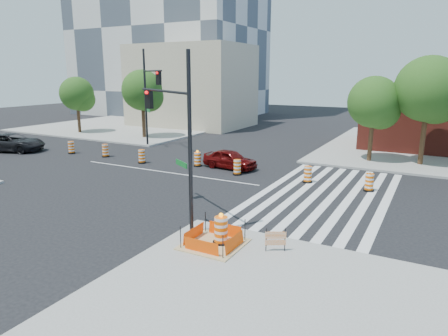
{
  "coord_description": "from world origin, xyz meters",
  "views": [
    {
      "loc": [
        16.13,
        -21.31,
        6.57
      ],
      "look_at": [
        5.77,
        -2.2,
        1.4
      ],
      "focal_mm": 32.0,
      "sensor_mm": 36.0,
      "label": 1
    }
  ],
  "objects_px": {
    "red_coupe": "(230,159)",
    "signal_pole_nw": "(149,89)",
    "dark_suv": "(12,143)",
    "signal_pole_se": "(175,124)"
  },
  "relations": [
    {
      "from": "signal_pole_se",
      "to": "signal_pole_nw",
      "type": "xyz_separation_m",
      "value": [
        -12.45,
        13.85,
        0.73
      ]
    },
    {
      "from": "red_coupe",
      "to": "signal_pole_nw",
      "type": "height_order",
      "value": "signal_pole_nw"
    },
    {
      "from": "dark_suv",
      "to": "signal_pole_nw",
      "type": "height_order",
      "value": "signal_pole_nw"
    },
    {
      "from": "red_coupe",
      "to": "dark_suv",
      "type": "relative_size",
      "value": 0.73
    },
    {
      "from": "red_coupe",
      "to": "signal_pole_se",
      "type": "relative_size",
      "value": 0.54
    },
    {
      "from": "red_coupe",
      "to": "signal_pole_nw",
      "type": "distance_m",
      "value": 11.07
    },
    {
      "from": "dark_suv",
      "to": "signal_pole_nw",
      "type": "bearing_deg",
      "value": -76.41
    },
    {
      "from": "red_coupe",
      "to": "signal_pole_nw",
      "type": "xyz_separation_m",
      "value": [
        -9.55,
        3.25,
        4.55
      ]
    },
    {
      "from": "red_coupe",
      "to": "dark_suv",
      "type": "height_order",
      "value": "dark_suv"
    },
    {
      "from": "dark_suv",
      "to": "signal_pole_se",
      "type": "bearing_deg",
      "value": -127.71
    }
  ]
}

